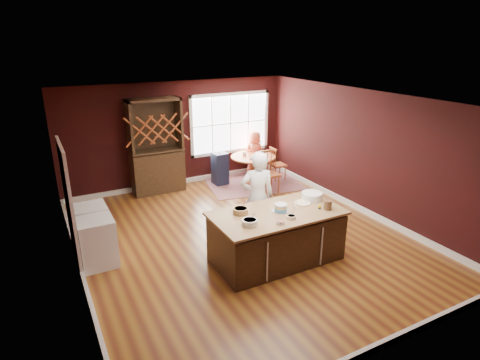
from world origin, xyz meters
name	(u,v)px	position (x,y,z in m)	size (l,w,h in m)	color
room_shell	(242,173)	(0.00, 0.00, 1.35)	(7.00, 7.00, 7.00)	brown
window	(230,123)	(1.50, 3.47, 1.50)	(2.36, 0.10, 1.66)	white
doorway	(69,207)	(-2.97, 0.60, 1.02)	(0.08, 1.26, 2.13)	white
kitchen_island	(276,237)	(0.15, -1.01, 0.44)	(2.26, 1.18, 0.92)	black
dining_table	(253,164)	(1.74, 2.61, 0.53)	(1.18, 1.18, 0.75)	brown
baker	(257,197)	(0.22, -0.21, 0.89)	(0.65, 0.43, 1.78)	white
layer_cake	(281,208)	(0.22, -1.00, 0.98)	(0.31, 0.31, 0.13)	silver
bowl_blue	(250,222)	(-0.51, -1.23, 0.97)	(0.25, 0.25, 0.10)	white
bowl_yellow	(241,211)	(-0.43, -0.77, 0.97)	(0.26, 0.26, 0.10)	#9C6C48
bowl_pink	(281,222)	(-0.05, -1.42, 0.95)	(0.14, 0.14, 0.05)	silver
bowl_olive	(291,217)	(0.21, -1.34, 0.95)	(0.15, 0.15, 0.06)	#F7E3BE
drinking_glass	(295,204)	(0.51, -1.00, 0.99)	(0.07, 0.07, 0.14)	white
dinner_plate	(303,203)	(0.76, -0.91, 0.93)	(0.29, 0.29, 0.02)	beige
white_tub	(312,196)	(1.02, -0.83, 0.98)	(0.38, 0.38, 0.13)	beige
stoneware_crock	(328,205)	(0.98, -1.32, 1.00)	(0.14, 0.14, 0.17)	#462F1E
toy_figurine	(320,207)	(0.87, -1.24, 0.96)	(0.05, 0.05, 0.08)	yellow
rug	(253,183)	(1.74, 2.61, 0.01)	(2.42, 1.87, 0.01)	brown
chair_east	(278,163)	(2.49, 2.54, 0.47)	(0.39, 0.37, 0.93)	#976438
chair_south	(269,173)	(1.74, 1.78, 0.54)	(0.46, 0.43, 1.08)	#9A6027
chair_north	(251,156)	(2.14, 3.42, 0.49)	(0.41, 0.39, 0.98)	brown
seated_woman	(254,154)	(2.06, 3.11, 0.65)	(0.63, 0.41, 1.29)	#DA5E43
high_chair	(220,168)	(0.93, 2.96, 0.45)	(0.36, 0.36, 0.90)	black
toddler	(222,155)	(0.99, 2.96, 0.81)	(0.18, 0.14, 0.26)	#8CA5BF
table_plate	(261,155)	(1.97, 2.56, 0.76)	(0.19, 0.19, 0.01)	beige
table_cup	(244,154)	(1.57, 2.78, 0.80)	(0.12, 0.12, 0.09)	silver
hutch	(156,146)	(-0.68, 3.22, 1.18)	(1.28, 0.54, 2.36)	black
washer	(97,242)	(-2.64, 0.28, 0.43)	(0.59, 0.57, 0.86)	silver
dryer	(91,227)	(-2.64, 0.92, 0.43)	(0.59, 0.57, 0.86)	white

